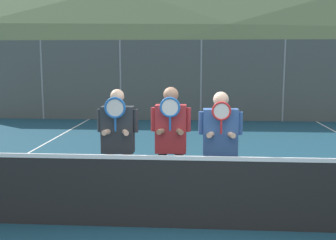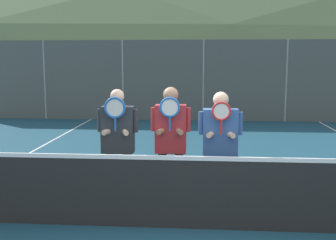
# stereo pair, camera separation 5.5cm
# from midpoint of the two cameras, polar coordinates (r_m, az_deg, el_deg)

# --- Properties ---
(ground_plane) EXTENTS (120.00, 120.00, 0.00)m
(ground_plane) POSITION_cam_midpoint_polar(r_m,az_deg,el_deg) (5.77, 5.21, -14.49)
(ground_plane) COLOR navy
(hill_distant) EXTENTS (139.03, 77.24, 27.03)m
(hill_distant) POSITION_cam_midpoint_polar(r_m,az_deg,el_deg) (54.48, 4.68, 5.93)
(hill_distant) COLOR #5B7551
(hill_distant) RESTS_ON ground_plane
(clubhouse_building) EXTENTS (16.64, 5.50, 4.14)m
(clubhouse_building) POSITION_cam_midpoint_polar(r_m,az_deg,el_deg) (23.38, 6.41, 7.91)
(clubhouse_building) COLOR #9EA3A8
(clubhouse_building) RESTS_ON ground_plane
(fence_back) EXTENTS (17.67, 0.06, 2.90)m
(fence_back) POSITION_cam_midpoint_polar(r_m,az_deg,el_deg) (15.25, 4.90, 5.34)
(fence_back) COLOR gray
(fence_back) RESTS_ON ground_plane
(tennis_net) EXTENTS (11.13, 0.09, 1.09)m
(tennis_net) POSITION_cam_midpoint_polar(r_m,az_deg,el_deg) (5.60, 5.28, -9.69)
(tennis_net) COLOR gray
(tennis_net) RESTS_ON ground_plane
(court_line_left_sideline) EXTENTS (0.05, 16.00, 0.01)m
(court_line_left_sideline) POSITION_cam_midpoint_polar(r_m,az_deg,el_deg) (9.52, -20.90, -5.79)
(court_line_left_sideline) COLOR white
(court_line_left_sideline) RESTS_ON ground_plane
(player_leftmost) EXTENTS (0.60, 0.34, 1.80)m
(player_leftmost) POSITION_cam_midpoint_polar(r_m,az_deg,el_deg) (6.22, -6.56, -2.58)
(player_leftmost) COLOR black
(player_leftmost) RESTS_ON ground_plane
(player_center_left) EXTENTS (0.58, 0.34, 1.83)m
(player_center_left) POSITION_cam_midpoint_polar(r_m,az_deg,el_deg) (6.10, 0.62, -2.52)
(player_center_left) COLOR #56565B
(player_center_left) RESTS_ON ground_plane
(player_center_right) EXTENTS (0.63, 0.34, 1.77)m
(player_center_right) POSITION_cam_midpoint_polar(r_m,az_deg,el_deg) (6.13, 7.34, -2.80)
(player_center_right) COLOR black
(player_center_right) RESTS_ON ground_plane
(car_far_left) EXTENTS (4.43, 1.96, 1.86)m
(car_far_left) POSITION_cam_midpoint_polar(r_m,az_deg,el_deg) (19.61, -10.56, 4.39)
(car_far_left) COLOR maroon
(car_far_left) RESTS_ON ground_plane
(car_left_of_center) EXTENTS (4.07, 1.92, 1.66)m
(car_left_of_center) POSITION_cam_midpoint_polar(r_m,az_deg,el_deg) (18.83, 3.32, 4.09)
(car_left_of_center) COLOR silver
(car_left_of_center) RESTS_ON ground_plane
(car_center) EXTENTS (4.50, 2.09, 1.87)m
(car_center) POSITION_cam_midpoint_polar(r_m,az_deg,el_deg) (19.28, 17.56, 4.10)
(car_center) COLOR #B2B7BC
(car_center) RESTS_ON ground_plane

